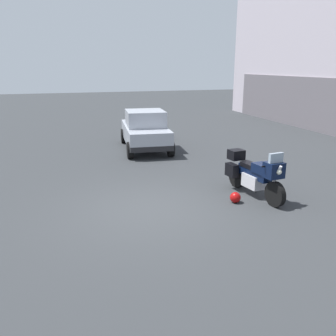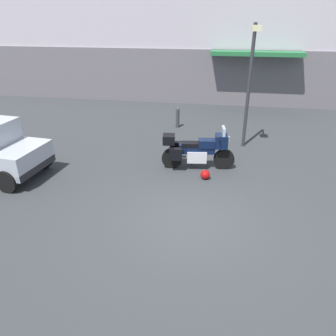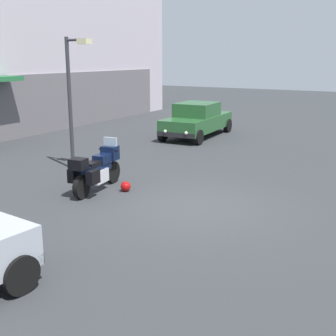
{
  "view_description": "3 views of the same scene",
  "coord_description": "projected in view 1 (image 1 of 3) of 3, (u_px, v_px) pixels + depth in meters",
  "views": [
    {
      "loc": [
        7.86,
        -1.99,
        3.41
      ],
      "look_at": [
        -0.41,
        0.59,
        0.9
      ],
      "focal_mm": 37.95,
      "sensor_mm": 36.0,
      "label": 1
    },
    {
      "loc": [
        0.61,
        -6.43,
        4.4
      ],
      "look_at": [
        -0.67,
        0.87,
        0.91
      ],
      "focal_mm": 34.88,
      "sensor_mm": 36.0,
      "label": 2
    },
    {
      "loc": [
        -9.28,
        -4.56,
        3.6
      ],
      "look_at": [
        -0.37,
        0.54,
        1.0
      ],
      "focal_mm": 47.24,
      "sensor_mm": 36.0,
      "label": 3
    }
  ],
  "objects": [
    {
      "name": "ground_plane",
      "position": [
        150.0,
        209.0,
        8.72
      ],
      "size": [
        80.0,
        80.0,
        0.0
      ],
      "primitive_type": "plane",
      "color": "#2D3033"
    },
    {
      "name": "motorcycle",
      "position": [
        254.0,
        174.0,
        9.5
      ],
      "size": [
        2.26,
        0.88,
        1.36
      ],
      "rotation": [
        0.0,
        0.0,
        0.13
      ],
      "color": "black",
      "rests_on": "ground"
    },
    {
      "name": "helmet",
      "position": [
        235.0,
        197.0,
        9.12
      ],
      "size": [
        0.28,
        0.28,
        0.28
      ],
      "primitive_type": "sphere",
      "color": "#990C0C",
      "rests_on": "ground"
    },
    {
      "name": "car_hatchback_near",
      "position": [
        145.0,
        130.0,
        14.73
      ],
      "size": [
        3.99,
        2.12,
        1.64
      ],
      "rotation": [
        0.0,
        0.0,
        3.04
      ],
      "color": "#9EA3AD",
      "rests_on": "ground"
    }
  ]
}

